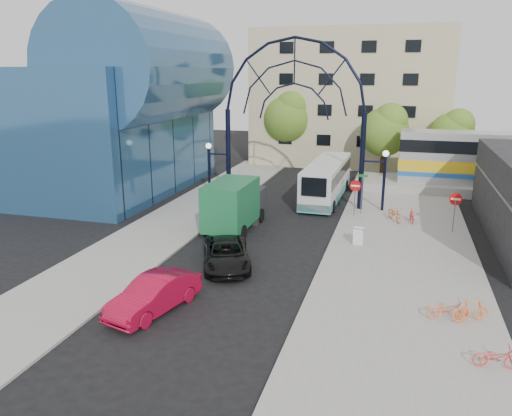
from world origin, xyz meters
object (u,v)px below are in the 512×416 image
(black_suv, at_px, (226,254))
(bike_near_b, at_px, (412,216))
(green_truck, at_px, (236,204))
(do_not_enter_sign, at_px, (455,203))
(bike_near_a, at_px, (395,213))
(bike_far_c, at_px, (447,310))
(tree_north_b, at_px, (289,116))
(gateway_arch, at_px, (294,88))
(tree_north_c, at_px, (453,133))
(street_name_sign, at_px, (362,186))
(stop_sign, at_px, (355,189))
(sandwich_board, at_px, (358,234))
(red_sedan, at_px, (154,294))
(tree_north_a, at_px, (386,129))
(city_bus, at_px, (327,180))
(bike_far_b, at_px, (471,310))
(bike_far_a, at_px, (496,357))

(black_suv, height_order, bike_near_b, black_suv)
(green_truck, height_order, black_suv, green_truck)
(do_not_enter_sign, xyz_separation_m, bike_near_a, (-3.48, 1.50, -1.35))
(bike_far_c, bearing_deg, tree_north_b, 13.31)
(gateway_arch, bearing_deg, bike_far_c, -58.65)
(bike_far_c, bearing_deg, bike_near_a, -0.27)
(tree_north_c, relative_size, bike_near_a, 3.39)
(street_name_sign, bearing_deg, tree_north_b, 117.65)
(stop_sign, height_order, sandwich_board, stop_sign)
(stop_sign, xyz_separation_m, street_name_sign, (0.40, 0.60, 0.14))
(red_sedan, height_order, bike_near_a, red_sedan)
(tree_north_a, distance_m, bike_near_a, 15.03)
(city_bus, distance_m, bike_near_b, 8.34)
(tree_north_c, relative_size, bike_far_b, 4.15)
(street_name_sign, relative_size, tree_north_b, 0.35)
(do_not_enter_sign, bearing_deg, bike_far_c, -95.60)
(do_not_enter_sign, bearing_deg, bike_far_b, -91.51)
(do_not_enter_sign, bearing_deg, bike_far_a, -89.54)
(sandwich_board, xyz_separation_m, bike_far_c, (4.21, -8.09, -0.20))
(sandwich_board, relative_size, black_suv, 0.20)
(sandwich_board, distance_m, green_truck, 7.93)
(green_truck, height_order, bike_near_b, green_truck)
(tree_north_b, height_order, black_suv, tree_north_b)
(city_bus, height_order, bike_near_b, city_bus)
(gateway_arch, distance_m, do_not_enter_sign, 13.43)
(tree_north_c, bearing_deg, do_not_enter_sign, -93.58)
(gateway_arch, bearing_deg, street_name_sign, -15.07)
(bike_far_a, bearing_deg, green_truck, 39.95)
(stop_sign, distance_m, bike_near_b, 4.09)
(tree_north_b, bearing_deg, bike_near_a, -58.26)
(street_name_sign, xyz_separation_m, bike_far_c, (4.61, -14.71, -1.59))
(tree_north_b, bearing_deg, bike_far_b, -65.48)
(do_not_enter_sign, distance_m, tree_north_a, 16.86)
(city_bus, bearing_deg, sandwich_board, -71.27)
(do_not_enter_sign, distance_m, bike_near_b, 3.16)
(city_bus, distance_m, bike_far_a, 23.70)
(bike_near_b, bearing_deg, bike_far_c, -93.04)
(sandwich_board, relative_size, tree_north_a, 0.14)
(stop_sign, height_order, red_sedan, stop_sign)
(gateway_arch, bearing_deg, bike_near_b, -16.32)
(bike_far_c, bearing_deg, do_not_enter_sign, -15.43)
(do_not_enter_sign, distance_m, red_sedan, 19.40)
(tree_north_c, bearing_deg, bike_near_b, -102.09)
(tree_north_b, xyz_separation_m, bike_near_a, (11.40, -18.42, -4.64))
(gateway_arch, xyz_separation_m, stop_sign, (4.80, -2.00, -6.56))
(street_name_sign, bearing_deg, sandwich_board, -86.54)
(bike_near_b, height_order, bike_far_c, bike_near_b)
(street_name_sign, relative_size, bike_near_a, 1.46)
(sandwich_board, xyz_separation_m, tree_north_b, (-9.48, 23.95, 4.52))
(stop_sign, bearing_deg, do_not_enter_sign, -17.88)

